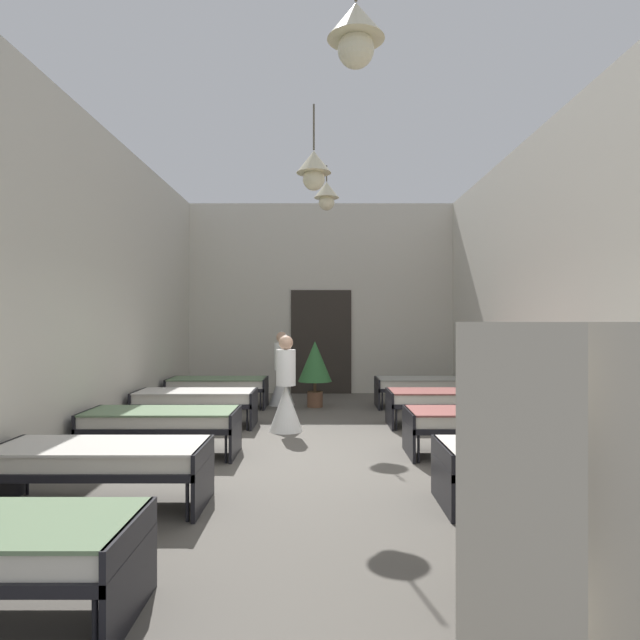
# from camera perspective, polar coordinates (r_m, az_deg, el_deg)

# --- Properties ---
(ground_plane) EXTENTS (6.74, 12.31, 0.10)m
(ground_plane) POSITION_cam_1_polar(r_m,az_deg,el_deg) (7.11, 0.01, -14.30)
(ground_plane) COLOR #59544C
(room_shell) EXTENTS (6.54, 11.91, 4.42)m
(room_shell) POSITION_cam_1_polar(r_m,az_deg,el_deg) (8.23, -0.02, 3.57)
(room_shell) COLOR beige
(room_shell) RESTS_ON ground
(bed_left_row_1) EXTENTS (1.90, 0.84, 0.57)m
(bed_left_row_1) POSITION_cam_1_polar(r_m,az_deg,el_deg) (5.52, -21.97, -13.27)
(bed_left_row_1) COLOR black
(bed_left_row_1) RESTS_ON ground
(bed_right_row_1) EXTENTS (1.90, 0.84, 0.57)m
(bed_right_row_1) POSITION_cam_1_polar(r_m,az_deg,el_deg) (5.54, 22.08, -13.23)
(bed_right_row_1) COLOR black
(bed_right_row_1) RESTS_ON ground
(bed_left_row_2) EXTENTS (1.90, 0.84, 0.57)m
(bed_left_row_2) POSITION_cam_1_polar(r_m,az_deg,el_deg) (7.28, -16.33, -10.02)
(bed_left_row_2) COLOR black
(bed_left_row_2) RESTS_ON ground
(bed_right_row_2) EXTENTS (1.90, 0.84, 0.57)m
(bed_right_row_2) POSITION_cam_1_polar(r_m,az_deg,el_deg) (7.30, 16.33, -10.00)
(bed_right_row_2) COLOR black
(bed_right_row_2) RESTS_ON ground
(bed_left_row_3) EXTENTS (1.90, 0.84, 0.57)m
(bed_left_row_3) POSITION_cam_1_polar(r_m,az_deg,el_deg) (9.10, -12.98, -8.00)
(bed_left_row_3) COLOR black
(bed_left_row_3) RESTS_ON ground
(bed_right_row_3) EXTENTS (1.90, 0.84, 0.57)m
(bed_right_row_3) POSITION_cam_1_polar(r_m,az_deg,el_deg) (9.11, 12.89, -7.99)
(bed_right_row_3) COLOR black
(bed_right_row_3) RESTS_ON ground
(bed_left_row_4) EXTENTS (1.90, 0.84, 0.57)m
(bed_left_row_4) POSITION_cam_1_polar(r_m,az_deg,el_deg) (10.95, -10.76, -6.65)
(bed_left_row_4) COLOR black
(bed_left_row_4) RESTS_ON ground
(bed_right_row_4) EXTENTS (1.90, 0.84, 0.57)m
(bed_right_row_4) POSITION_cam_1_polar(r_m,az_deg,el_deg) (10.96, 10.63, -6.64)
(bed_right_row_4) COLOR black
(bed_right_row_4) RESTS_ON ground
(nurse_near_aisle) EXTENTS (0.52, 0.52, 1.49)m
(nurse_near_aisle) POSITION_cam_1_polar(r_m,az_deg,el_deg) (8.50, -3.77, -7.96)
(nurse_near_aisle) COLOR white
(nurse_near_aisle) RESTS_ON ground
(nurse_mid_aisle) EXTENTS (0.52, 0.52, 1.49)m
(nurse_mid_aisle) POSITION_cam_1_polar(r_m,az_deg,el_deg) (11.07, -4.21, -6.10)
(nurse_mid_aisle) COLOR white
(nurse_mid_aisle) RESTS_ON ground
(potted_plant) EXTENTS (0.66, 0.66, 1.29)m
(potted_plant) POSITION_cam_1_polar(r_m,az_deg,el_deg) (10.78, -0.73, -4.61)
(potted_plant) COLOR brown
(potted_plant) RESTS_ON ground
(privacy_screen) EXTENTS (1.25, 0.20, 1.70)m
(privacy_screen) POSITION_cam_1_polar(r_m,az_deg,el_deg) (2.34, 30.08, -21.52)
(privacy_screen) COLOR #BCB29E
(privacy_screen) RESTS_ON ground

